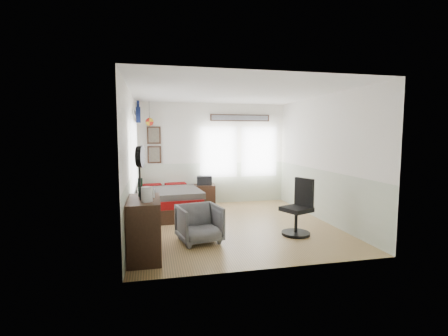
% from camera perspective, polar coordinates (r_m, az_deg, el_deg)
% --- Properties ---
extents(ground_plane, '(4.00, 4.50, 0.01)m').
position_cam_1_polar(ground_plane, '(6.82, 1.57, -10.03)').
color(ground_plane, olive).
extents(room_shell, '(4.02, 4.52, 2.71)m').
position_cam_1_polar(room_shell, '(6.72, 0.58, 3.74)').
color(room_shell, white).
rests_on(room_shell, ground_plane).
extents(wall_decor, '(3.55, 1.32, 1.44)m').
position_cam_1_polar(wall_decor, '(8.34, -9.16, 7.43)').
color(wall_decor, '#3F2517').
rests_on(wall_decor, room_shell).
extents(bed, '(1.52, 2.03, 0.61)m').
position_cam_1_polar(bed, '(7.76, -9.87, -5.84)').
color(bed, '#352016').
rests_on(bed, ground_plane).
extents(dresser, '(0.48, 1.00, 0.90)m').
position_cam_1_polar(dresser, '(5.15, -13.83, -10.21)').
color(dresser, '#352016').
rests_on(dresser, ground_plane).
extents(armchair, '(0.82, 0.84, 0.65)m').
position_cam_1_polar(armchair, '(5.72, -4.37, -9.72)').
color(armchair, slate).
rests_on(armchair, ground_plane).
extents(nightstand, '(0.59, 0.49, 0.55)m').
position_cam_1_polar(nightstand, '(8.60, -3.46, -4.77)').
color(nightstand, '#352016').
rests_on(nightstand, ground_plane).
extents(task_chair, '(0.61, 0.61, 1.05)m').
position_cam_1_polar(task_chair, '(6.26, 12.95, -7.52)').
color(task_chair, black).
rests_on(task_chair, ground_plane).
extents(kettle, '(0.19, 0.16, 0.21)m').
position_cam_1_polar(kettle, '(4.81, -13.38, -4.51)').
color(kettle, silver).
rests_on(kettle, dresser).
extents(bottle, '(0.07, 0.07, 0.29)m').
position_cam_1_polar(bottle, '(5.22, -14.49, -3.31)').
color(bottle, black).
rests_on(bottle, dresser).
extents(stand_fan, '(0.14, 0.33, 0.81)m').
position_cam_1_polar(stand_fan, '(4.89, -14.53, 1.78)').
color(stand_fan, black).
rests_on(stand_fan, dresser).
extents(black_bag, '(0.42, 0.30, 0.23)m').
position_cam_1_polar(black_bag, '(8.54, -3.47, -2.21)').
color(black_bag, black).
rests_on(black_bag, nightstand).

